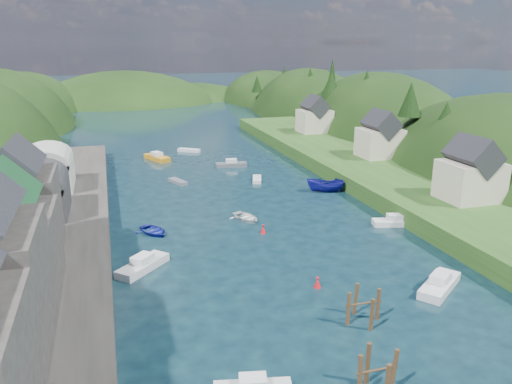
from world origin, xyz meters
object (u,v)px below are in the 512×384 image
object	(u,v)px
channel_buoy_near	(317,283)
channel_buoy_far	(263,229)
piling_cluster_near	(377,378)
piling_cluster_far	(363,309)

from	to	relation	value
channel_buoy_near	channel_buoy_far	xyz separation A→B (m)	(-0.67, 14.74, 0.00)
piling_cluster_near	piling_cluster_far	bearing A→B (deg)	66.97
channel_buoy_near	piling_cluster_far	bearing A→B (deg)	-80.04
piling_cluster_near	channel_buoy_far	world-z (taller)	piling_cluster_near
piling_cluster_near	piling_cluster_far	xyz separation A→B (m)	(3.50, 8.22, -0.18)
piling_cluster_far	channel_buoy_near	bearing A→B (deg)	99.96
channel_buoy_near	channel_buoy_far	distance (m)	14.76
piling_cluster_near	piling_cluster_far	world-z (taller)	piling_cluster_near
piling_cluster_near	channel_buoy_near	size ratio (longest dim) A/B	3.42
piling_cluster_near	channel_buoy_far	distance (m)	29.63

